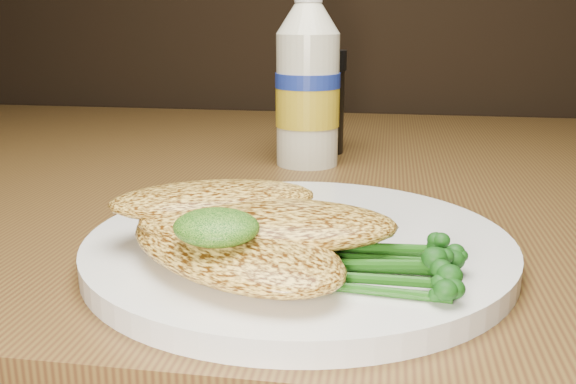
# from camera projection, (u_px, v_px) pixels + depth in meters

# --- Properties ---
(plate) EXTENTS (0.28, 0.28, 0.01)m
(plate) POSITION_uv_depth(u_px,v_px,m) (299.00, 246.00, 0.43)
(plate) COLOR white
(plate) RESTS_ON dining_table
(chicken_front) EXTENTS (0.18, 0.17, 0.03)m
(chicken_front) POSITION_uv_depth(u_px,v_px,m) (232.00, 247.00, 0.37)
(chicken_front) COLOR #F4C34D
(chicken_front) RESTS_ON plate
(chicken_mid) EXTENTS (0.16, 0.09, 0.02)m
(chicken_mid) POSITION_uv_depth(u_px,v_px,m) (267.00, 224.00, 0.38)
(chicken_mid) COLOR #F4C34D
(chicken_mid) RESTS_ON plate
(chicken_back) EXTENTS (0.15, 0.11, 0.02)m
(chicken_back) POSITION_uv_depth(u_px,v_px,m) (214.00, 200.00, 0.41)
(chicken_back) COLOR #F4C34D
(chicken_back) RESTS_ON plate
(pesto_front) EXTENTS (0.06, 0.06, 0.02)m
(pesto_front) POSITION_uv_depth(u_px,v_px,m) (216.00, 227.00, 0.34)
(pesto_front) COLOR #073208
(pesto_front) RESTS_ON chicken_front
(broccolini_bundle) EXTENTS (0.14, 0.11, 0.02)m
(broccolini_bundle) POSITION_uv_depth(u_px,v_px,m) (359.00, 254.00, 0.36)
(broccolini_bundle) COLOR #194C10
(broccolini_bundle) RESTS_ON plate
(mayo_bottle) EXTENTS (0.08, 0.08, 0.19)m
(mayo_bottle) POSITION_uv_depth(u_px,v_px,m) (308.00, 74.00, 0.67)
(mayo_bottle) COLOR #ECE7C8
(mayo_bottle) RESTS_ON dining_table
(pepper_grinder) EXTENTS (0.06, 0.06, 0.12)m
(pepper_grinder) POSITION_uv_depth(u_px,v_px,m) (325.00, 102.00, 0.73)
(pepper_grinder) COLOR black
(pepper_grinder) RESTS_ON dining_table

